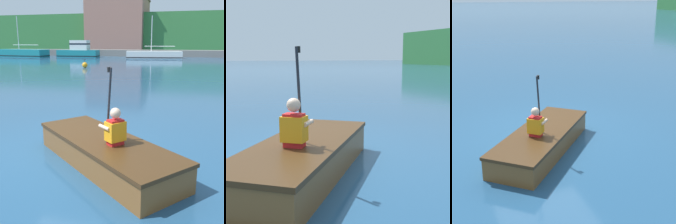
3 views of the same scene
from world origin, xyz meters
TOP-DOWN VIEW (x-y plane):
  - ground_plane at (0.00, 0.00)m, footprint 300.00×300.00m
  - rowboat_foreground at (0.90, -0.37)m, footprint 3.01×2.82m
  - person_paddler at (1.15, -0.59)m, footprint 0.46×0.46m

SIDE VIEW (x-z plane):
  - ground_plane at x=0.00m, z-range 0.00..0.00m
  - rowboat_foreground at x=0.90m, z-range 0.03..0.49m
  - person_paddler at x=1.15m, z-range 0.13..1.34m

